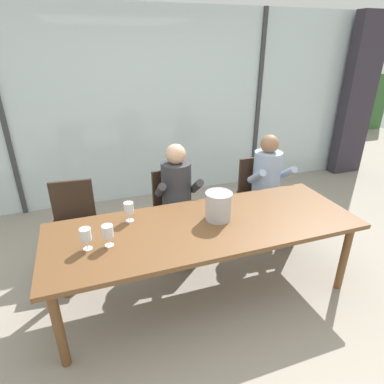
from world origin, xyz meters
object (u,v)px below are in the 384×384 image
Objects in this scene: chair_left_of_center at (174,203)px; wine_glass_center_pour at (129,209)px; chair_center at (258,189)px; wine_glass_by_left_taster at (108,232)px; person_pale_blue_shirt at (269,180)px; wine_glass_near_bucket at (86,235)px; ice_bucket_primary at (218,206)px; dining_table at (206,231)px; chair_near_curtain at (74,218)px; person_charcoal_jacket at (178,194)px.

wine_glass_center_pour reaches higher than chair_left_of_center.
wine_glass_by_left_taster is at bearing -153.26° from chair_center.
wine_glass_near_bucket is at bearing -155.10° from person_pale_blue_shirt.
chair_center is 3.51× the size of ice_bucket_primary.
dining_table is 15.23× the size of wine_glass_center_pour.
wine_glass_near_bucket is (-2.02, -0.95, 0.33)m from chair_center.
chair_near_curtain is 5.10× the size of wine_glass_by_left_taster.
chair_near_curtain is 5.10× the size of wine_glass_near_bucket.
wine_glass_by_left_taster is at bearing -138.87° from chair_left_of_center.
person_charcoal_jacket is 6.93× the size of wine_glass_center_pour.
ice_bucket_primary reaches higher than wine_glass_center_pour.
chair_near_curtain is at bearing 96.96° from wine_glass_near_bucket.
dining_table is 0.98m from wine_glass_near_bucket.
person_charcoal_jacket is 0.76m from wine_glass_center_pour.
wine_glass_center_pour is (-0.74, 0.22, -0.01)m from ice_bucket_primary.
person_pale_blue_shirt is 2.06m from wine_glass_by_left_taster.
dining_table is 1.32m from person_pale_blue_shirt.
chair_near_curtain and chair_center have the same top height.
person_pale_blue_shirt is (1.10, -0.00, 0.00)m from person_charcoal_jacket.
chair_near_curtain is 1.00× the size of chair_left_of_center.
dining_table is 0.24m from ice_bucket_primary.
person_pale_blue_shirt is at bearing 4.94° from person_charcoal_jacket.
person_charcoal_jacket is at bearing -97.28° from chair_left_of_center.
ice_bucket_primary is at bearing -16.73° from wine_glass_center_pour.
chair_near_curtain is 0.99m from wine_glass_near_bucket.
chair_near_curtain is at bearing 128.38° from wine_glass_center_pour.
person_charcoal_jacket is (-1.07, -0.17, 0.17)m from chair_center.
chair_center is at bearing 106.78° from person_pale_blue_shirt.
chair_center is 2.25m from wine_glass_near_bucket.
wine_glass_near_bucket reaches higher than dining_table.
dining_table is at bearing -141.67° from person_pale_blue_shirt.
person_charcoal_jacket reaches higher than wine_glass_by_left_taster.
wine_glass_near_bucket reaches higher than chair_left_of_center.
person_pale_blue_shirt is at bearing 1.52° from chair_near_curtain.
wine_glass_near_bucket is at bearing -144.33° from chair_left_of_center.
person_charcoal_jacket reaches higher than chair_near_curtain.
person_charcoal_jacket is 1.13m from wine_glass_by_left_taster.
chair_left_of_center is 0.91m from ice_bucket_primary.
person_pale_blue_shirt is (1.11, -0.13, 0.17)m from chair_left_of_center.
person_pale_blue_shirt is (2.17, -0.14, 0.17)m from chair_near_curtain.
chair_center is at bearing 5.93° from chair_near_curtain.
chair_left_of_center reaches higher than dining_table.
chair_near_curtain reaches higher than dining_table.
wine_glass_by_left_taster is 0.16m from wine_glass_near_bucket.
ice_bucket_primary is (0.15, -0.69, 0.17)m from person_charcoal_jacket.
chair_left_of_center is 0.90m from wine_glass_center_pour.
wine_glass_center_pour is at bearing -142.31° from chair_left_of_center.
person_pale_blue_shirt is at bearing 22.78° from wine_glass_by_left_taster.
chair_near_curtain is 2.13m from chair_center.
chair_near_curtain is (-1.08, 0.88, -0.15)m from dining_table.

